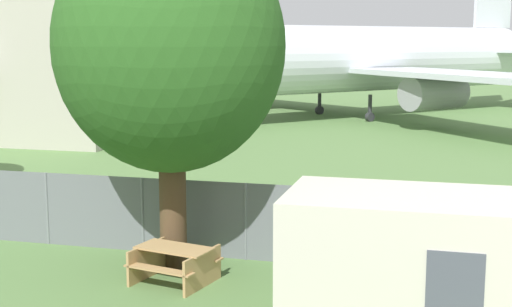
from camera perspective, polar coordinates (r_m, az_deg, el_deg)
name	(u,v)px	position (r m, az deg, el deg)	size (l,w,h in m)	color
perimeter_fence	(246,222)	(16.41, -0.84, -5.47)	(56.07, 0.07, 1.80)	slate
airplane	(329,60)	(45.98, 5.89, 7.43)	(32.43, 34.69, 12.33)	silver
portable_cabin	(414,269)	(12.28, 12.51, -9.00)	(4.26, 2.44, 2.51)	beige
picnic_bench_open_grass	(174,261)	(15.11, -6.54, -8.52)	(1.84, 1.71, 0.76)	tan
tree_left_of_cabin	(170,47)	(15.52, -6.90, 8.45)	(4.97, 4.97, 7.63)	#4C3823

